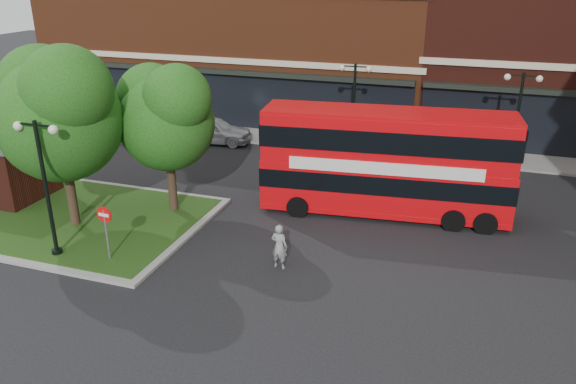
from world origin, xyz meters
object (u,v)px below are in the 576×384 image
(bus, at_px, (386,156))
(car_silver, at_px, (213,130))
(woman, at_px, (279,246))
(car_white, at_px, (474,148))

(bus, distance_m, car_silver, 13.09)
(car_silver, bearing_deg, bus, -127.91)
(bus, distance_m, woman, 6.49)
(bus, xyz_separation_m, car_white, (3.43, 8.28, -1.80))
(car_silver, xyz_separation_m, car_white, (14.49, 1.50, -0.07))
(woman, height_order, car_silver, woman)
(car_silver, bearing_deg, woman, -152.20)
(woman, relative_size, car_silver, 0.36)
(bus, xyz_separation_m, woman, (-2.57, -5.72, -1.69))
(car_white, bearing_deg, bus, 150.19)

